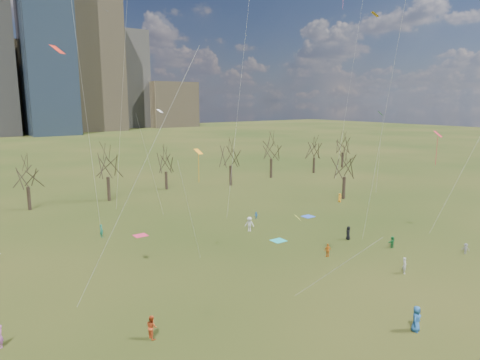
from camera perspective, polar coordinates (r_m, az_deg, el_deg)
ground at (r=45.10m, az=9.06°, el=-11.08°), size 500.00×500.00×0.00m
bare_tree_row at (r=73.87m, az=-11.51°, el=2.23°), size 113.04×29.80×9.50m
blanket_teal at (r=51.90m, az=5.15°, el=-8.04°), size 1.60×1.50×0.03m
blanket_navy at (r=62.84m, az=9.07°, el=-4.82°), size 1.60×1.50×0.03m
blanket_crimson at (r=54.98m, az=-13.12°, el=-7.21°), size 1.60×1.50×0.03m
person_0 at (r=34.98m, az=22.45°, el=-16.72°), size 1.07×0.84×1.92m
person_1 at (r=45.11m, az=21.09°, el=-10.58°), size 0.69×0.70×1.62m
person_2 at (r=32.38m, az=-11.68°, el=-18.62°), size 0.72×0.89×1.72m
person_3 at (r=53.38m, az=27.87°, el=-8.09°), size 0.77×0.88×1.18m
person_4 at (r=47.33m, az=11.63°, el=-9.16°), size 0.93×0.61×1.47m
person_5 at (r=52.09m, az=19.63°, el=-7.80°), size 1.29×0.54×1.36m
person_6 at (r=53.47m, az=14.24°, el=-6.86°), size 0.86×0.97×1.66m
person_7 at (r=34.87m, az=-29.37°, el=-17.71°), size 0.45×0.62×1.59m
person_8 at (r=60.75m, az=2.17°, el=-4.74°), size 0.60×0.63×1.02m
person_9 at (r=55.06m, az=1.27°, el=-5.89°), size 1.33×1.39×1.90m
person_12 at (r=72.46m, az=13.15°, el=-2.31°), size 0.49×0.73×1.49m
person_13 at (r=55.43m, az=-18.00°, el=-6.45°), size 0.49×0.65×1.62m
kites_airborne at (r=52.17m, az=4.03°, el=8.95°), size 57.38×42.42×36.44m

